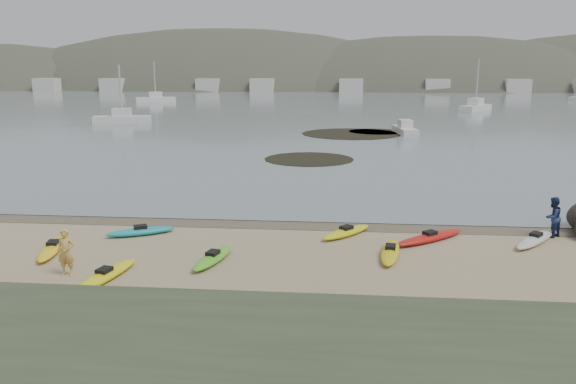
# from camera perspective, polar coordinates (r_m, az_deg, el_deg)

# --- Properties ---
(ground) EXTENTS (600.00, 600.00, 0.00)m
(ground) POSITION_cam_1_polar(r_m,az_deg,el_deg) (27.48, 0.00, -3.05)
(ground) COLOR tan
(ground) RESTS_ON ground
(wet_sand) EXTENTS (60.00, 60.00, 0.00)m
(wet_sand) POSITION_cam_1_polar(r_m,az_deg,el_deg) (27.19, -0.06, -3.22)
(wet_sand) COLOR brown
(wet_sand) RESTS_ON ground
(water) EXTENTS (1200.00, 1200.00, 0.00)m
(water) POSITION_cam_1_polar(r_m,az_deg,el_deg) (326.45, 4.88, 11.23)
(water) COLOR slate
(water) RESTS_ON ground
(kayaks) EXTENTS (22.29, 9.50, 0.34)m
(kayaks) POSITION_cam_1_polar(r_m,az_deg,el_deg) (23.32, -0.11, -5.49)
(kayaks) COLOR teal
(kayaks) RESTS_ON ground
(person_west) EXTENTS (0.64, 0.42, 1.75)m
(person_west) POSITION_cam_1_polar(r_m,az_deg,el_deg) (21.88, -21.63, -5.71)
(person_west) COLOR tan
(person_west) RESTS_ON ground
(person_east) EXTENTS (1.13, 1.09, 1.83)m
(person_east) POSITION_cam_1_polar(r_m,az_deg,el_deg) (27.47, 25.29, -2.33)
(person_east) COLOR navy
(person_east) RESTS_ON ground
(kelp_mats) EXTENTS (13.72, 27.50, 0.04)m
(kelp_mats) POSITION_cam_1_polar(r_m,az_deg,el_deg) (60.07, 6.17, 5.45)
(kelp_mats) COLOR black
(kelp_mats) RESTS_ON water
(moored_boats) EXTENTS (101.77, 73.46, 1.19)m
(moored_boats) POSITION_cam_1_polar(r_m,az_deg,el_deg) (101.80, 5.45, 8.66)
(moored_boats) COLOR silver
(moored_boats) RESTS_ON ground
(far_hills) EXTENTS (550.00, 135.00, 80.00)m
(far_hills) POSITION_cam_1_polar(r_m,az_deg,el_deg) (224.62, 14.75, 6.20)
(far_hills) COLOR #384235
(far_hills) RESTS_ON ground
(far_town) EXTENTS (199.00, 5.00, 4.00)m
(far_town) POSITION_cam_1_polar(r_m,az_deg,el_deg) (171.48, 6.53, 10.69)
(far_town) COLOR beige
(far_town) RESTS_ON ground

